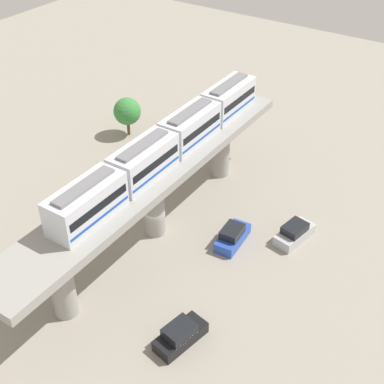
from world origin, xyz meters
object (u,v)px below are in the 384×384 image
(parked_car_silver, at_px, (295,233))
(parked_car_black, at_px, (180,335))
(tree_near_viaduct, at_px, (127,111))
(train, at_px, (168,143))
(parked_car_blue, at_px, (232,236))

(parked_car_silver, height_order, parked_car_black, same)
(parked_car_black, relative_size, tree_near_viaduct, 0.94)
(train, height_order, parked_car_black, train)
(parked_car_blue, distance_m, parked_car_silver, 5.72)
(train, bearing_deg, tree_near_viaduct, -37.36)
(parked_car_blue, bearing_deg, parked_car_silver, -146.35)
(train, xyz_separation_m, parked_car_blue, (-6.74, -0.23, -7.69))
(parked_car_blue, bearing_deg, tree_near_viaduct, -30.84)
(tree_near_viaduct, bearing_deg, parked_car_black, 136.01)
(parked_car_black, distance_m, tree_near_viaduct, 31.50)
(train, distance_m, parked_car_blue, 10.23)
(train, relative_size, tree_near_viaduct, 5.77)
(parked_car_blue, xyz_separation_m, parked_car_black, (-2.34, 11.73, 0.00))
(parked_car_silver, distance_m, parked_car_black, 15.41)
(parked_car_blue, distance_m, parked_car_black, 11.97)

